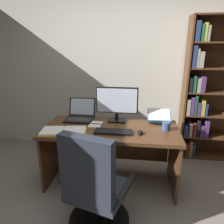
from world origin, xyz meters
The scene contains 13 objects.
wall_back centered at (0.00, 1.89, 1.27)m, with size 5.62×0.12×2.54m, color beige.
desk centered at (-0.19, 0.90, 0.54)m, with size 1.60×0.73×0.75m.
bookshelf centered at (1.15, 1.67, 0.99)m, with size 0.97×0.30×2.07m.
office_chair centered at (-0.24, 0.07, 0.43)m, with size 0.69×0.61×1.02m.
monitor centered at (-0.15, 1.06, 0.98)m, with size 0.53×0.16×0.44m.
laptop centered at (-0.63, 1.07, 0.80)m, with size 0.36×0.34×0.25m.
keyboard centered at (-0.15, 0.68, 0.76)m, with size 0.42×0.15×0.02m, color black.
computer_mouse centered at (0.15, 0.68, 0.77)m, with size 0.06×0.10×0.04m, color black.
reading_stand_with_book centered at (0.40, 1.11, 0.82)m, with size 0.30×0.25×0.14m.
open_binder centered at (-0.71, 0.63, 0.76)m, with size 0.54×0.33×0.02m.
notepad centered at (-0.39, 0.89, 0.75)m, with size 0.15×0.21×0.01m, color silver.
pen centered at (-0.37, 0.89, 0.76)m, with size 0.01×0.01×0.14m, color navy.
coffee_mug centered at (0.45, 0.84, 0.79)m, with size 0.09×0.09×0.09m, color #334C7A.
Camera 1 is at (0.12, -1.49, 1.71)m, focal length 33.84 mm.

